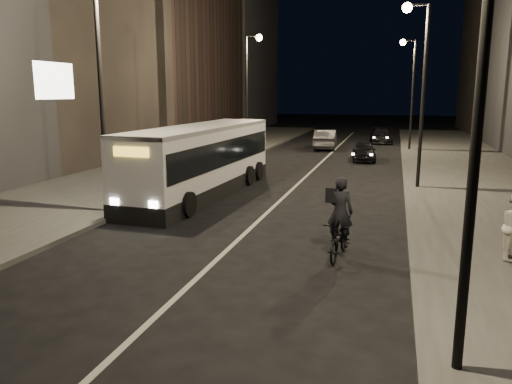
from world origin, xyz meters
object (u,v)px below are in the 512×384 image
Objects in this scene: streetlight_right_far at (410,80)px; streetlight_right_near at (466,26)px; streetlight_left_far at (250,78)px; car_far at (381,136)px; streetlight_right_mid at (418,71)px; cyclist_on_bicycle at (340,231)px; car_mid at (325,139)px; streetlight_left_near at (106,65)px; city_bus at (202,157)px; car_near at (364,151)px.

streetlight_right_near is at bearing -90.00° from streetlight_right_far.
car_far is (8.67, 11.93, -4.71)m from streetlight_left_far.
car_far is at bearing 93.01° from streetlight_right_near.
streetlight_right_mid is 1.00× the size of streetlight_left_far.
streetlight_right_near is at bearing -62.16° from cyclist_on_bicycle.
streetlight_right_mid reaches higher than cyclist_on_bicycle.
streetlight_right_mid is 1.82× the size of car_far.
streetlight_right_mid reaches higher than car_mid.
car_mid is (4.53, 23.75, -4.59)m from streetlight_left_near.
streetlight_right_far is 7.84m from car_far.
streetlight_right_far is (0.00, 16.00, 0.00)m from streetlight_right_mid.
streetlight_right_far is 12.24m from streetlight_left_far.
streetlight_left_near is 6.04m from city_bus.
streetlight_right_near and streetlight_right_far have the same top height.
streetlight_right_far is at bearing 91.06° from cyclist_on_bicycle.
city_bus is (-8.93, 12.43, -3.72)m from streetlight_right_near.
car_mid is (-3.38, 6.15, 0.14)m from car_near.
streetlight_left_far is 9.23m from car_near.
streetlight_right_near is 1.00× the size of streetlight_right_far.
car_far is (0.76, 12.33, 0.02)m from car_near.
streetlight_right_near is 32.00m from streetlight_right_far.
cyclist_on_bicycle is at bearing -17.52° from streetlight_left_near.
streetlight_right_near is 38.28m from car_far.
cyclist_on_bicycle is at bearing -67.66° from streetlight_left_far.
streetlight_right_far is 7.66m from car_mid.
cyclist_on_bicycle is 0.49× the size of car_mid.
city_bus is at bearing 139.27° from cyclist_on_bicycle.
streetlight_right_near is at bearing -90.00° from streetlight_right_mid.
streetlight_left_near reaches higher than car_mid.
streetlight_right_near is at bearing 96.43° from car_mid.
car_mid is (-6.13, 15.75, -4.59)m from streetlight_right_mid.
streetlight_left_far is at bearing 171.91° from car_near.
streetlight_left_far is at bearing 90.00° from streetlight_left_near.
streetlight_right_far is (0.00, 32.00, 0.00)m from streetlight_right_near.
streetlight_right_near is 15.75m from city_bus.
streetlight_left_far is 0.72× the size of city_bus.
car_near is 12.35m from car_far.
streetlight_left_far is 14.18m from city_bus.
cyclist_on_bicycle is (8.50, -2.68, -4.60)m from streetlight_left_near.
city_bus is at bearing 125.70° from streetlight_right_near.
streetlight_left_near is 10.03m from cyclist_on_bicycle.
streetlight_left_far reaches higher than city_bus.
car_mid is at bearing 100.93° from streetlight_right_near.
streetlight_left_far is (0.00, 18.00, 0.00)m from streetlight_left_near.
cyclist_on_bicycle is 32.62m from car_far.
car_near is (7.91, 17.60, -4.74)m from streetlight_left_near.
city_bus is 14.59m from car_near.
cyclist_on_bicycle is (-2.16, -26.68, -4.60)m from streetlight_right_far.
car_far is at bearing 95.20° from streetlight_right_mid.
streetlight_left_near is 24.61m from car_mid.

